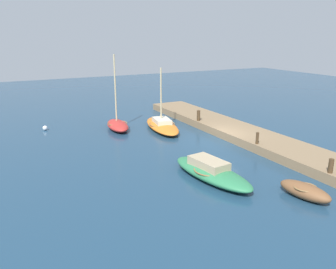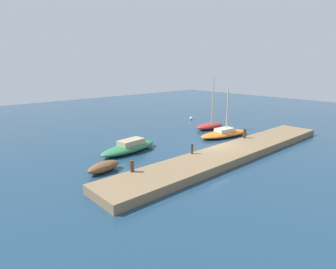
{
  "view_description": "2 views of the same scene",
  "coord_description": "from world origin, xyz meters",
  "px_view_note": "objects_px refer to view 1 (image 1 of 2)",
  "views": [
    {
      "loc": [
        -19.64,
        14.36,
        7.39
      ],
      "look_at": [
        1.02,
        3.61,
        0.67
      ],
      "focal_mm": 37.38,
      "sensor_mm": 36.0,
      "label": 1
    },
    {
      "loc": [
        -18.25,
        -14.54,
        7.17
      ],
      "look_at": [
        -1.38,
        4.11,
        0.88
      ],
      "focal_mm": 30.09,
      "sensor_mm": 36.0,
      "label": 2
    }
  ],
  "objects_px": {
    "rowboat_red": "(118,125)",
    "dinghy_brown": "(305,191)",
    "motorboat_green": "(211,171)",
    "mooring_post_mid_west": "(257,138)",
    "marker_buoy": "(45,128)",
    "mooring_post_west": "(331,166)",
    "mooring_post_mid_east": "(198,116)",
    "sailboat_orange": "(162,125)"
  },
  "relations": [
    {
      "from": "mooring_post_mid_east",
      "to": "marker_buoy",
      "type": "xyz_separation_m",
      "value": [
        4.87,
        11.3,
        -0.81
      ]
    },
    {
      "from": "rowboat_red",
      "to": "sailboat_orange",
      "type": "height_order",
      "value": "rowboat_red"
    },
    {
      "from": "dinghy_brown",
      "to": "rowboat_red",
      "type": "bearing_deg",
      "value": 3.55
    },
    {
      "from": "mooring_post_mid_west",
      "to": "sailboat_orange",
      "type": "bearing_deg",
      "value": 20.12
    },
    {
      "from": "dinghy_brown",
      "to": "mooring_post_west",
      "type": "relative_size",
      "value": 3.63
    },
    {
      "from": "mooring_post_mid_west",
      "to": "mooring_post_mid_east",
      "type": "xyz_separation_m",
      "value": [
        7.04,
        0.0,
        0.05
      ]
    },
    {
      "from": "sailboat_orange",
      "to": "mooring_post_west",
      "type": "distance_m",
      "value": 13.72
    },
    {
      "from": "marker_buoy",
      "to": "rowboat_red",
      "type": "bearing_deg",
      "value": -115.12
    },
    {
      "from": "mooring_post_west",
      "to": "marker_buoy",
      "type": "xyz_separation_m",
      "value": [
        17.42,
        11.3,
        -0.75
      ]
    },
    {
      "from": "sailboat_orange",
      "to": "mooring_post_mid_east",
      "type": "distance_m",
      "value": 3.08
    },
    {
      "from": "rowboat_red",
      "to": "mooring_post_mid_west",
      "type": "xyz_separation_m",
      "value": [
        -9.47,
        -6.09,
        0.55
      ]
    },
    {
      "from": "rowboat_red",
      "to": "marker_buoy",
      "type": "distance_m",
      "value": 5.76
    },
    {
      "from": "sailboat_orange",
      "to": "mooring_post_west",
      "type": "height_order",
      "value": "sailboat_orange"
    },
    {
      "from": "mooring_post_west",
      "to": "marker_buoy",
      "type": "distance_m",
      "value": 20.77
    },
    {
      "from": "motorboat_green",
      "to": "sailboat_orange",
      "type": "relative_size",
      "value": 0.95
    },
    {
      "from": "motorboat_green",
      "to": "mooring_post_mid_east",
      "type": "height_order",
      "value": "mooring_post_mid_east"
    },
    {
      "from": "sailboat_orange",
      "to": "marker_buoy",
      "type": "bearing_deg",
      "value": 74.41
    },
    {
      "from": "rowboat_red",
      "to": "mooring_post_west",
      "type": "bearing_deg",
      "value": -151.01
    },
    {
      "from": "rowboat_red",
      "to": "marker_buoy",
      "type": "xyz_separation_m",
      "value": [
        2.44,
        5.21,
        -0.21
      ]
    },
    {
      "from": "mooring_post_west",
      "to": "sailboat_orange",
      "type": "bearing_deg",
      "value": 12.17
    },
    {
      "from": "motorboat_green",
      "to": "mooring_post_mid_west",
      "type": "xyz_separation_m",
      "value": [
        2.25,
        -5.07,
        0.54
      ]
    },
    {
      "from": "mooring_post_mid_west",
      "to": "dinghy_brown",
      "type": "bearing_deg",
      "value": 158.0
    },
    {
      "from": "mooring_post_west",
      "to": "marker_buoy",
      "type": "relative_size",
      "value": 1.96
    },
    {
      "from": "mooring_post_west",
      "to": "mooring_post_mid_east",
      "type": "relative_size",
      "value": 0.88
    },
    {
      "from": "motorboat_green",
      "to": "dinghy_brown",
      "type": "xyz_separation_m",
      "value": [
        -3.89,
        -2.59,
        -0.05
      ]
    },
    {
      "from": "rowboat_red",
      "to": "motorboat_green",
      "type": "relative_size",
      "value": 1.02
    },
    {
      "from": "marker_buoy",
      "to": "motorboat_green",
      "type": "bearing_deg",
      "value": -156.28
    },
    {
      "from": "motorboat_green",
      "to": "mooring_post_mid_west",
      "type": "relative_size",
      "value": 7.62
    },
    {
      "from": "mooring_post_west",
      "to": "rowboat_red",
      "type": "bearing_deg",
      "value": 22.11
    },
    {
      "from": "rowboat_red",
      "to": "dinghy_brown",
      "type": "distance_m",
      "value": 16.02
    },
    {
      "from": "rowboat_red",
      "to": "mooring_post_mid_east",
      "type": "xyz_separation_m",
      "value": [
        -2.43,
        -6.09,
        0.59
      ]
    },
    {
      "from": "sailboat_orange",
      "to": "mooring_post_mid_west",
      "type": "height_order",
      "value": "sailboat_orange"
    },
    {
      "from": "motorboat_green",
      "to": "marker_buoy",
      "type": "relative_size",
      "value": 15.21
    },
    {
      "from": "mooring_post_mid_west",
      "to": "marker_buoy",
      "type": "xyz_separation_m",
      "value": [
        11.91,
        11.3,
        -0.76
      ]
    },
    {
      "from": "rowboat_red",
      "to": "dinghy_brown",
      "type": "bearing_deg",
      "value": -160.12
    },
    {
      "from": "dinghy_brown",
      "to": "marker_buoy",
      "type": "distance_m",
      "value": 20.09
    },
    {
      "from": "rowboat_red",
      "to": "mooring_post_mid_east",
      "type": "bearing_deg",
      "value": -104.89
    },
    {
      "from": "sailboat_orange",
      "to": "marker_buoy",
      "type": "xyz_separation_m",
      "value": [
        4.02,
        8.41,
        -0.16
      ]
    },
    {
      "from": "rowboat_red",
      "to": "marker_buoy",
      "type": "height_order",
      "value": "rowboat_red"
    },
    {
      "from": "dinghy_brown",
      "to": "mooring_post_mid_east",
      "type": "relative_size",
      "value": 3.18
    },
    {
      "from": "mooring_post_west",
      "to": "mooring_post_mid_east",
      "type": "xyz_separation_m",
      "value": [
        12.55,
        0.0,
        0.05
      ]
    },
    {
      "from": "dinghy_brown",
      "to": "sailboat_orange",
      "type": "bearing_deg",
      "value": -7.78
    }
  ]
}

